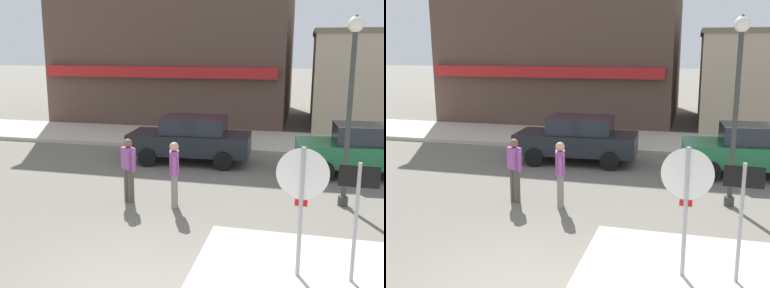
# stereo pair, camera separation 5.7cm
# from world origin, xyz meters

# --- Properties ---
(kerb_far) EXTENTS (80.00, 4.00, 0.15)m
(kerb_far) POSITION_xyz_m (0.00, 12.07, 0.07)
(kerb_far) COLOR beige
(kerb_far) RESTS_ON ground
(stop_sign) EXTENTS (0.82, 0.08, 2.30)m
(stop_sign) POSITION_xyz_m (2.51, 1.11, 1.52)
(stop_sign) COLOR #9E9EA3
(stop_sign) RESTS_ON ground
(one_way_sign) EXTENTS (0.60, 0.06, 2.10)m
(one_way_sign) POSITION_xyz_m (3.35, 1.12, 1.33)
(one_way_sign) COLOR #9E9EA3
(one_way_sign) RESTS_ON ground
(lamp_post) EXTENTS (0.36, 0.36, 4.54)m
(lamp_post) POSITION_xyz_m (3.52, 5.20, 2.96)
(lamp_post) COLOR #333833
(lamp_post) RESTS_ON ground
(parked_car_nearest) EXTENTS (4.07, 2.02, 1.56)m
(parked_car_nearest) POSITION_xyz_m (-1.15, 8.43, 0.81)
(parked_car_nearest) COLOR black
(parked_car_nearest) RESTS_ON ground
(parked_car_second) EXTENTS (4.11, 2.09, 1.56)m
(parked_car_second) POSITION_xyz_m (4.34, 8.15, 0.81)
(parked_car_second) COLOR #1E6B3D
(parked_car_second) RESTS_ON ground
(pedestrian_crossing_near) EXTENTS (0.31, 0.55, 1.61)m
(pedestrian_crossing_near) POSITION_xyz_m (-0.46, 4.10, 0.87)
(pedestrian_crossing_near) COLOR gray
(pedestrian_crossing_near) RESTS_ON ground
(pedestrian_crossing_far) EXTENTS (0.49, 0.41, 1.61)m
(pedestrian_crossing_far) POSITION_xyz_m (-1.67, 4.21, 0.87)
(pedestrian_crossing_far) COLOR #4C473D
(pedestrian_crossing_far) RESTS_ON ground
(building_corner_shop) EXTENTS (11.92, 10.26, 8.47)m
(building_corner_shop) POSITION_xyz_m (-4.18, 18.94, 4.24)
(building_corner_shop) COLOR brown
(building_corner_shop) RESTS_ON ground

